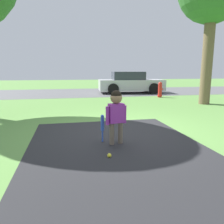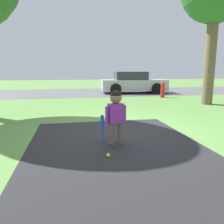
{
  "view_description": "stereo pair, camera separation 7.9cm",
  "coord_description": "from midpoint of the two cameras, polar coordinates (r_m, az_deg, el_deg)",
  "views": [
    {
      "loc": [
        -1.29,
        -5.02,
        1.43
      ],
      "look_at": [
        -0.37,
        -0.58,
        0.57
      ],
      "focal_mm": 35.0,
      "sensor_mm": 36.0,
      "label": 1
    },
    {
      "loc": [
        -1.21,
        -5.04,
        1.43
      ],
      "look_at": [
        -0.37,
        -0.58,
        0.57
      ],
      "focal_mm": 35.0,
      "sensor_mm": 36.0,
      "label": 2
    }
  ],
  "objects": [
    {
      "name": "fire_hydrant",
      "position": [
        12.16,
        13.25,
        5.65
      ],
      "size": [
        0.29,
        0.26,
        0.83
      ],
      "color": "red",
      "rests_on": "ground"
    },
    {
      "name": "street_strip",
      "position": [
        14.78,
        -5.84,
        5.16
      ],
      "size": [
        40.0,
        6.0,
        0.01
      ],
      "color": "#59595B",
      "rests_on": "ground"
    },
    {
      "name": "ground_plane",
      "position": [
        5.38,
        3.13,
        -4.71
      ],
      "size": [
        60.0,
        60.0,
        0.0
      ],
      "primitive_type": "plane",
      "color": "#5B8C42"
    },
    {
      "name": "parked_car",
      "position": [
        14.3,
        5.62,
        7.57
      ],
      "size": [
        4.23,
        2.15,
        1.36
      ],
      "rotation": [
        0.0,
        0.0,
        -0.07
      ],
      "color": "#B7B7BC",
      "rests_on": "ground"
    },
    {
      "name": "sports_ball",
      "position": [
        3.73,
        -0.37,
        -11.27
      ],
      "size": [
        0.07,
        0.07,
        0.07
      ],
      "color": "yellow",
      "rests_on": "ground"
    },
    {
      "name": "child",
      "position": [
        4.21,
        1.55,
        0.63
      ],
      "size": [
        0.43,
        0.23,
        1.07
      ],
      "rotation": [
        0.0,
        0.0,
        0.21
      ],
      "color": "#6B5B4C",
      "rests_on": "ground"
    },
    {
      "name": "baseball_bat",
      "position": [
        4.41,
        -2.06,
        -3.23
      ],
      "size": [
        0.07,
        0.07,
        0.57
      ],
      "color": "blue",
      "rests_on": "ground"
    },
    {
      "name": "driveway_strip",
      "position": [
        3.03,
        7.5,
        -17.47
      ],
      "size": [
        3.35,
        7.0,
        0.01
      ],
      "color": "#262628",
      "rests_on": "ground"
    }
  ]
}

